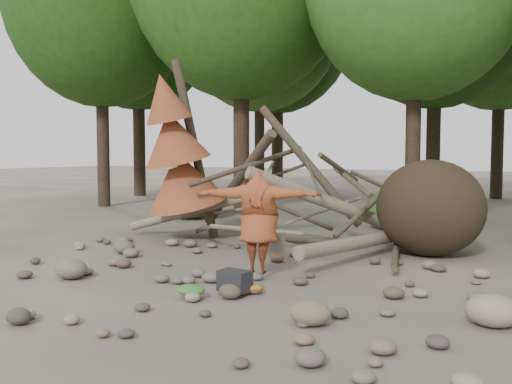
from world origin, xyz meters
The scene contains 13 objects.
ground centered at (0.00, 0.00, 0.00)m, with size 120.00×120.00×0.00m, color #514C44.
deadfall_pile centered at (2.02, 4.24, 0.95)m, with size 8.55×5.24×3.30m.
dead_conifer centered at (-3.12, 3.37, 2.11)m, with size 2.06×2.16×4.35m.
bush_left centered at (-5.50, 7.20, 0.72)m, with size 1.80×1.80×1.44m, color #255115.
bush_mid centered at (0.80, 7.80, 0.56)m, with size 1.40×1.40×1.12m, color #31671D.
frisbee_thrower centered at (0.54, 0.79, 0.95)m, with size 2.92×1.17×1.82m.
backpack centered at (0.79, -0.39, 0.15)m, with size 0.46×0.31×0.31m, color black.
cloth_green centered at (0.36, -0.91, 0.08)m, with size 0.43×0.36×0.16m, color #3B712D.
cloth_orange centered at (1.02, -0.22, 0.05)m, with size 0.28×0.23×0.10m, color #B7661F.
boulder_front_left centered at (-2.17, -0.83, 0.17)m, with size 0.56×0.51×0.34m, color #6E685C.
boulder_front_right centered at (2.38, -1.21, 0.16)m, with size 0.52×0.47×0.31m, color #7D684E.
boulder_mid_right centered at (4.35, -0.17, 0.20)m, with size 0.66×0.59×0.39m, color gray.
boulder_mid_left centered at (-3.03, 1.41, 0.14)m, with size 0.46×0.41×0.28m, color #5D544E.
Camera 1 is at (5.18, -7.53, 2.12)m, focal length 40.00 mm.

